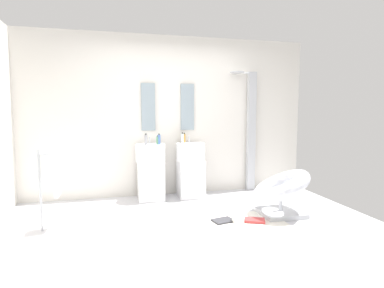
{
  "coord_description": "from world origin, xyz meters",
  "views": [
    {
      "loc": [
        -0.83,
        -3.46,
        1.4
      ],
      "look_at": [
        0.15,
        0.55,
        0.95
      ],
      "focal_mm": 29.03,
      "sensor_mm": 36.0,
      "label": 1
    }
  ],
  "objects_px": {
    "magazine_red": "(255,220)",
    "soap_bottle_green": "(158,140)",
    "soap_bottle_clear": "(182,138)",
    "soap_bottle_blue": "(159,139)",
    "pedestal_sink_right": "(191,168)",
    "coffee_mug": "(235,218)",
    "soap_bottle_grey": "(146,140)",
    "lounge_chair": "(281,189)",
    "shower_column": "(250,129)",
    "soap_bottle_amber": "(184,138)",
    "pedestal_sink_left": "(151,170)",
    "magazine_charcoal": "(223,220)",
    "towel_rack": "(54,177)"
  },
  "relations": [
    {
      "from": "soap_bottle_blue",
      "to": "soap_bottle_green",
      "type": "bearing_deg",
      "value": 158.55
    },
    {
      "from": "soap_bottle_blue",
      "to": "soap_bottle_grey",
      "type": "height_order",
      "value": "soap_bottle_grey"
    },
    {
      "from": "soap_bottle_clear",
      "to": "soap_bottle_blue",
      "type": "bearing_deg",
      "value": -156.15
    },
    {
      "from": "magazine_charcoal",
      "to": "soap_bottle_grey",
      "type": "height_order",
      "value": "soap_bottle_grey"
    },
    {
      "from": "pedestal_sink_right",
      "to": "soap_bottle_green",
      "type": "relative_size",
      "value": 7.05
    },
    {
      "from": "pedestal_sink_right",
      "to": "soap_bottle_blue",
      "type": "distance_m",
      "value": 0.71
    },
    {
      "from": "pedestal_sink_left",
      "to": "soap_bottle_green",
      "type": "height_order",
      "value": "soap_bottle_green"
    },
    {
      "from": "soap_bottle_green",
      "to": "soap_bottle_amber",
      "type": "height_order",
      "value": "soap_bottle_amber"
    },
    {
      "from": "pedestal_sink_right",
      "to": "magazine_charcoal",
      "type": "height_order",
      "value": "pedestal_sink_right"
    },
    {
      "from": "shower_column",
      "to": "magazine_charcoal",
      "type": "xyz_separation_m",
      "value": [
        -0.99,
        -1.42,
        -1.06
      ]
    },
    {
      "from": "soap_bottle_grey",
      "to": "soap_bottle_green",
      "type": "bearing_deg",
      "value": 22.08
    },
    {
      "from": "soap_bottle_amber",
      "to": "magazine_charcoal",
      "type": "bearing_deg",
      "value": -81.89
    },
    {
      "from": "magazine_charcoal",
      "to": "soap_bottle_blue",
      "type": "relative_size",
      "value": 1.56
    },
    {
      "from": "coffee_mug",
      "to": "soap_bottle_clear",
      "type": "bearing_deg",
      "value": 104.63
    },
    {
      "from": "pedestal_sink_left",
      "to": "soap_bottle_blue",
      "type": "xyz_separation_m",
      "value": [
        0.13,
        -0.06,
        0.49
      ]
    },
    {
      "from": "coffee_mug",
      "to": "soap_bottle_green",
      "type": "bearing_deg",
      "value": 122.6
    },
    {
      "from": "lounge_chair",
      "to": "soap_bottle_clear",
      "type": "height_order",
      "value": "soap_bottle_clear"
    },
    {
      "from": "pedestal_sink_right",
      "to": "soap_bottle_clear",
      "type": "height_order",
      "value": "soap_bottle_clear"
    },
    {
      "from": "soap_bottle_green",
      "to": "shower_column",
      "type": "bearing_deg",
      "value": 7.93
    },
    {
      "from": "pedestal_sink_right",
      "to": "lounge_chair",
      "type": "height_order",
      "value": "pedestal_sink_right"
    },
    {
      "from": "shower_column",
      "to": "soap_bottle_amber",
      "type": "bearing_deg",
      "value": -178.32
    },
    {
      "from": "soap_bottle_amber",
      "to": "towel_rack",
      "type": "bearing_deg",
      "value": -147.46
    },
    {
      "from": "pedestal_sink_left",
      "to": "magazine_charcoal",
      "type": "bearing_deg",
      "value": -58.04
    },
    {
      "from": "coffee_mug",
      "to": "pedestal_sink_right",
      "type": "bearing_deg",
      "value": 101.42
    },
    {
      "from": "soap_bottle_amber",
      "to": "soap_bottle_grey",
      "type": "bearing_deg",
      "value": -157.42
    },
    {
      "from": "shower_column",
      "to": "towel_rack",
      "type": "height_order",
      "value": "shower_column"
    },
    {
      "from": "magazine_red",
      "to": "soap_bottle_amber",
      "type": "bearing_deg",
      "value": 134.11
    },
    {
      "from": "shower_column",
      "to": "soap_bottle_green",
      "type": "bearing_deg",
      "value": -172.07
    },
    {
      "from": "magazine_red",
      "to": "soap_bottle_clear",
      "type": "height_order",
      "value": "soap_bottle_clear"
    },
    {
      "from": "lounge_chair",
      "to": "soap_bottle_green",
      "type": "bearing_deg",
      "value": 143.35
    },
    {
      "from": "magazine_charcoal",
      "to": "soap_bottle_amber",
      "type": "xyz_separation_m",
      "value": [
        -0.2,
        1.38,
        0.93
      ]
    },
    {
      "from": "soap_bottle_amber",
      "to": "pedestal_sink_left",
      "type": "bearing_deg",
      "value": -165.66
    },
    {
      "from": "magazine_red",
      "to": "soap_bottle_blue",
      "type": "height_order",
      "value": "soap_bottle_blue"
    },
    {
      "from": "lounge_chair",
      "to": "magazine_red",
      "type": "relative_size",
      "value": 4.08
    },
    {
      "from": "pedestal_sink_right",
      "to": "lounge_chair",
      "type": "bearing_deg",
      "value": -50.39
    },
    {
      "from": "coffee_mug",
      "to": "soap_bottle_grey",
      "type": "bearing_deg",
      "value": 130.11
    },
    {
      "from": "magazine_charcoal",
      "to": "soap_bottle_amber",
      "type": "relative_size",
      "value": 1.65
    },
    {
      "from": "pedestal_sink_right",
      "to": "soap_bottle_green",
      "type": "distance_m",
      "value": 0.72
    },
    {
      "from": "shower_column",
      "to": "magazine_red",
      "type": "height_order",
      "value": "shower_column"
    },
    {
      "from": "lounge_chair",
      "to": "soap_bottle_grey",
      "type": "height_order",
      "value": "soap_bottle_grey"
    },
    {
      "from": "pedestal_sink_right",
      "to": "soap_bottle_green",
      "type": "bearing_deg",
      "value": -174.89
    },
    {
      "from": "lounge_chair",
      "to": "shower_column",
      "type": "bearing_deg",
      "value": 83.6
    },
    {
      "from": "magazine_red",
      "to": "soap_bottle_green",
      "type": "relative_size",
      "value": 1.81
    },
    {
      "from": "lounge_chair",
      "to": "soap_bottle_amber",
      "type": "bearing_deg",
      "value": 128.31
    },
    {
      "from": "magazine_charcoal",
      "to": "soap_bottle_blue",
      "type": "xyz_separation_m",
      "value": [
        -0.64,
        1.18,
        0.93
      ]
    },
    {
      "from": "lounge_chair",
      "to": "towel_rack",
      "type": "xyz_separation_m",
      "value": [
        -2.83,
        0.16,
        0.28
      ]
    },
    {
      "from": "pedestal_sink_right",
      "to": "magazine_red",
      "type": "distance_m",
      "value": 1.5
    },
    {
      "from": "lounge_chair",
      "to": "soap_bottle_amber",
      "type": "height_order",
      "value": "soap_bottle_amber"
    },
    {
      "from": "shower_column",
      "to": "coffee_mug",
      "type": "relative_size",
      "value": 21.09
    },
    {
      "from": "soap_bottle_blue",
      "to": "soap_bottle_amber",
      "type": "height_order",
      "value": "soap_bottle_blue"
    }
  ]
}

